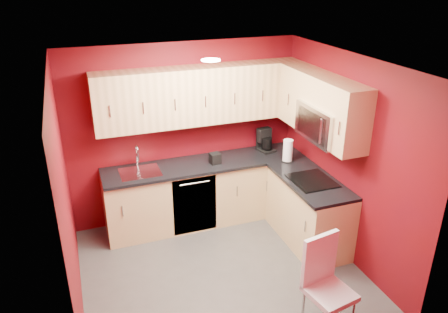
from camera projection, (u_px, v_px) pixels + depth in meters
floor at (221, 272)px, 5.25m from camera, size 3.20×3.20×0.00m
ceiling at (220, 64)px, 4.25m from camera, size 3.20×3.20×0.00m
wall_back at (185, 133)px, 6.04m from camera, size 3.20×0.00×3.20m
wall_front at (284, 259)px, 3.46m from camera, size 3.20×0.00×3.20m
wall_left at (66, 204)px, 4.25m from camera, size 0.00×3.00×3.00m
wall_right at (346, 159)px, 5.25m from camera, size 0.00×3.00×3.00m
base_cabinets_back at (206, 193)px, 6.17m from camera, size 2.80×0.60×0.87m
base_cabinets_right at (308, 211)px, 5.70m from camera, size 0.60×1.30×0.87m
countertop_back at (206, 164)px, 5.98m from camera, size 2.80×0.63×0.04m
countertop_right at (311, 181)px, 5.50m from camera, size 0.63×1.27×0.04m
upper_cabinets_back at (201, 95)px, 5.72m from camera, size 2.80×0.35×0.75m
upper_cabinets_right at (318, 99)px, 5.32m from camera, size 0.35×1.55×0.75m
microwave at (325, 123)px, 5.19m from camera, size 0.42×0.76×0.42m
cooktop at (312, 181)px, 5.46m from camera, size 0.50×0.55×0.01m
sink at (140, 169)px, 5.69m from camera, size 0.52×0.42×0.35m
dishwasher_front at (195, 205)px, 5.85m from camera, size 0.60×0.02×0.82m
downlight at (211, 60)px, 4.51m from camera, size 0.20×0.20×0.01m
coffee_maker at (266, 140)px, 6.28m from camera, size 0.24×0.29×0.33m
napkin_holder at (215, 158)px, 5.92m from camera, size 0.15×0.15×0.14m
paper_towel at (288, 151)px, 5.96m from camera, size 0.23×0.23×0.31m
dining_chair at (330, 288)px, 4.24m from camera, size 0.48×0.49×1.01m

